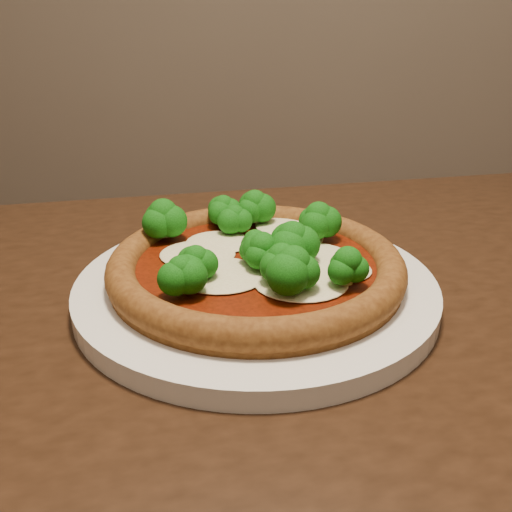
{
  "coord_description": "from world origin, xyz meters",
  "views": [
    {
      "loc": [
        -0.11,
        -0.17,
        0.99
      ],
      "look_at": [
        -0.13,
        0.28,
        0.79
      ],
      "focal_mm": 40.0,
      "sensor_mm": 36.0,
      "label": 1
    }
  ],
  "objects": [
    {
      "name": "dining_table",
      "position": [
        -0.1,
        0.22,
        0.65
      ],
      "size": [
        1.44,
        1.04,
        0.75
      ],
      "rotation": [
        0.0,
        0.0,
        0.25
      ],
      "color": "black",
      "rests_on": "floor"
    },
    {
      "name": "plate",
      "position": [
        -0.13,
        0.28,
        0.76
      ],
      "size": [
        0.32,
        0.32,
        0.02
      ],
      "primitive_type": "cylinder",
      "color": "white",
      "rests_on": "dining_table"
    },
    {
      "name": "pizza",
      "position": [
        -0.13,
        0.28,
        0.78
      ],
      "size": [
        0.26,
        0.26,
        0.06
      ],
      "rotation": [
        0.0,
        0.0,
        -0.31
      ],
      "color": "brown",
      "rests_on": "plate"
    }
  ]
}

